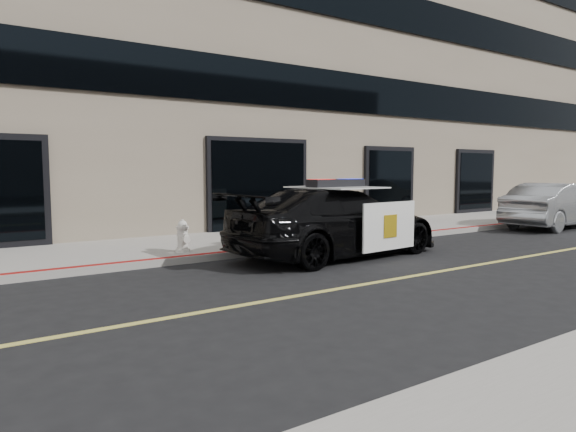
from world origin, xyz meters
TOP-DOWN VIEW (x-y plane):
  - ground at (0.00, 0.00)m, footprint 120.00×120.00m
  - sidewalk_n at (0.00, 5.25)m, footprint 60.00×3.50m
  - building_n at (0.00, 10.50)m, footprint 60.00×7.00m
  - police_car at (-1.72, 2.46)m, footprint 3.00×5.62m
  - silver_sedan at (7.80, 2.61)m, footprint 2.06×4.68m
  - fire_hydrant at (-4.66, 4.10)m, footprint 0.32×0.44m

SIDE VIEW (x-z plane):
  - ground at x=0.00m, z-range 0.00..0.00m
  - sidewalk_n at x=0.00m, z-range 0.00..0.15m
  - fire_hydrant at x=-4.66m, z-range 0.13..0.83m
  - silver_sedan at x=7.80m, z-range 0.00..1.49m
  - police_car at x=-1.72m, z-range -0.09..1.64m
  - building_n at x=0.00m, z-range 0.00..12.00m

